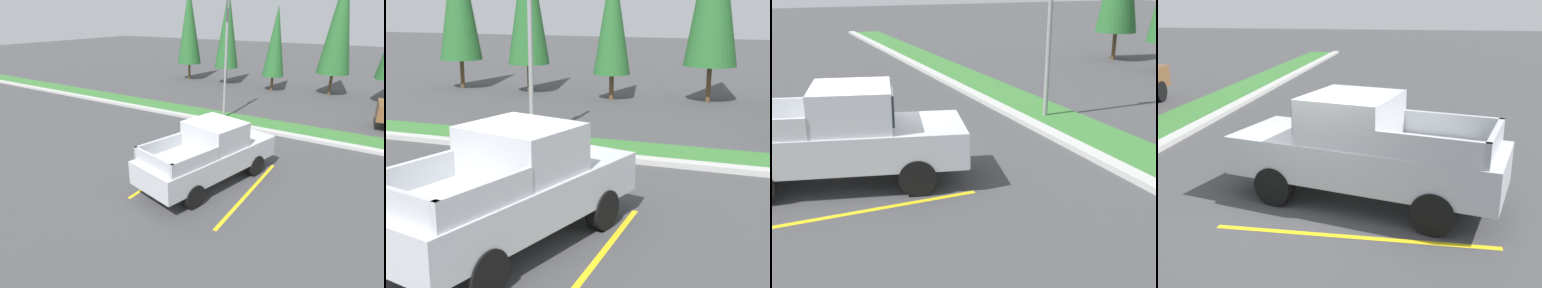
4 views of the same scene
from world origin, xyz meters
TOP-DOWN VIEW (x-y plane):
  - ground_plane at (0.00, 0.00)m, footprint 120.00×120.00m
  - parking_line_near at (-0.95, -0.90)m, footprint 0.12×4.80m
  - parking_line_far at (2.15, -0.90)m, footprint 0.12×4.80m
  - curb_strip at (0.00, 5.00)m, footprint 56.00×0.40m
  - grass_median at (0.00, 6.10)m, footprint 56.00×1.80m
  - pickup_truck_main at (0.61, -0.85)m, footprint 3.11×5.52m
  - street_light at (-2.23, 5.75)m, footprint 0.24×1.49m
  - cypress_tree_center at (-2.42, 14.39)m, footprint 1.60×1.60m

SIDE VIEW (x-z plane):
  - ground_plane at x=0.00m, z-range 0.00..0.00m
  - parking_line_near at x=-0.95m, z-range 0.00..0.01m
  - parking_line_far at x=2.15m, z-range 0.00..0.01m
  - grass_median at x=0.00m, z-range 0.00..0.06m
  - curb_strip at x=0.00m, z-range 0.00..0.15m
  - pickup_truck_main at x=0.61m, z-range -0.01..2.09m
  - cypress_tree_center at x=-2.42m, z-range 0.54..6.69m
  - street_light at x=-2.23m, z-range 0.55..7.59m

